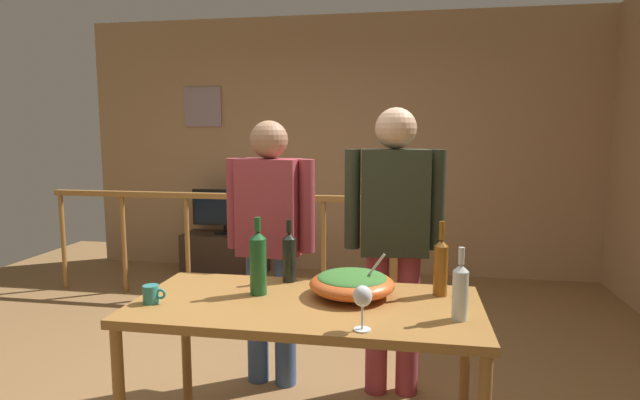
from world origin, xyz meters
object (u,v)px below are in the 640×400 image
wine_bottle_dark (289,256)px  person_standing_left (270,233)px  flat_screen_tv (223,208)px  wine_bottle_amber (441,266)px  wine_glass (363,298)px  wine_bottle_green (258,262)px  salad_bowl (352,283)px  person_standing_right (394,229)px  wine_bottle_clear (460,291)px  stair_railing (273,230)px  serving_table (306,318)px  mug_teal (152,294)px  tv_console (226,253)px  framed_picture (203,107)px

wine_bottle_dark → person_standing_left: size_ratio=0.20×
flat_screen_tv → wine_bottle_amber: size_ratio=1.94×
wine_glass → wine_bottle_green: (-0.52, 0.36, 0.03)m
salad_bowl → wine_bottle_amber: bearing=11.9°
flat_screen_tv → wine_bottle_green: (1.27, -2.94, 0.21)m
wine_glass → person_standing_right: bearing=85.2°
flat_screen_tv → wine_bottle_amber: (2.12, -2.81, 0.20)m
wine_bottle_clear → stair_railing: bearing=121.0°
serving_table → wine_glass: size_ratio=8.74×
wine_glass → wine_bottle_green: 0.64m
serving_table → person_standing_left: (-0.37, 0.73, 0.24)m
salad_bowl → wine_bottle_dark: (-0.34, 0.18, 0.07)m
wine_bottle_green → mug_teal: size_ratio=3.45×
person_standing_left → wine_bottle_clear: bearing=146.4°
tv_console → person_standing_left: size_ratio=0.56×
wine_bottle_amber → person_standing_left: size_ratio=0.22×
flat_screen_tv → mug_teal: size_ratio=6.38×
serving_table → person_standing_right: (0.37, 0.73, 0.29)m
person_standing_right → serving_table: bearing=57.7°
salad_bowl → wine_bottle_amber: size_ratio=1.13×
serving_table → wine_bottle_dark: (-0.15, 0.30, 0.21)m
person_standing_left → wine_bottle_green: bearing=106.2°
mug_teal → person_standing_right: bearing=39.7°
wine_bottle_dark → wine_bottle_clear: 0.90m
wine_bottle_clear → framed_picture: bearing=126.1°
tv_console → mug_teal: size_ratio=8.44×
flat_screen_tv → salad_bowl: 3.37m
flat_screen_tv → person_standing_right: (1.88, -2.29, 0.27)m
tv_console → wine_bottle_amber: wine_bottle_amber is taller
wine_bottle_green → wine_bottle_clear: 0.92m
salad_bowl → person_standing_left: size_ratio=0.25×
serving_table → wine_bottle_amber: (0.60, 0.20, 0.21)m
framed_picture → tv_console: (0.33, -0.29, -1.59)m
wine_bottle_dark → mug_teal: size_ratio=2.99×
serving_table → person_standing_right: person_standing_right is taller
framed_picture → wine_bottle_green: framed_picture is taller
salad_bowl → flat_screen_tv: bearing=120.6°
framed_picture → tv_console: bearing=-41.2°
framed_picture → stair_railing: bearing=-44.9°
person_standing_left → person_standing_right: size_ratio=0.96×
framed_picture → flat_screen_tv: 1.18m
wine_glass → person_standing_left: person_standing_left is taller
stair_railing → flat_screen_tv: bearing=134.7°
wine_bottle_green → wine_bottle_amber: (0.84, 0.13, -0.02)m
stair_railing → person_standing_left: person_standing_left is taller
serving_table → stair_railing: bearing=108.7°
framed_picture → wine_bottle_amber: bearing=-52.0°
mug_teal → person_standing_right: person_standing_right is taller
flat_screen_tv → person_standing_right: size_ratio=0.41×
wine_bottle_green → stair_railing: bearing=103.4°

